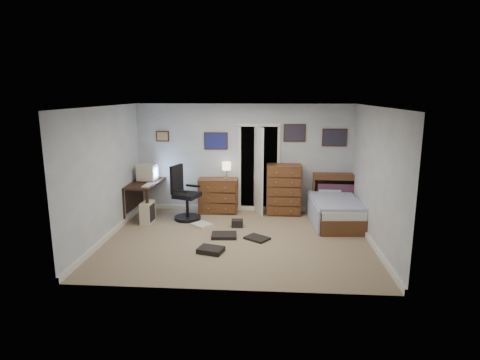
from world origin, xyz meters
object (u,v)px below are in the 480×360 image
at_px(office_chair, 184,199).
at_px(low_dresser, 218,196).
at_px(computer_desk, 141,190).
at_px(tall_dresser, 284,190).
at_px(bed, 334,210).

distance_m(office_chair, low_dresser, 0.89).
height_order(computer_desk, tall_dresser, tall_dresser).
relative_size(tall_dresser, bed, 0.62).
distance_m(computer_desk, office_chair, 1.06).
xyz_separation_m(tall_dresser, bed, (1.06, -0.56, -0.30)).
xyz_separation_m(office_chair, bed, (3.25, -0.00, -0.18)).
relative_size(low_dresser, bed, 0.48).
relative_size(computer_desk, tall_dresser, 1.19).
distance_m(computer_desk, bed, 4.30).
relative_size(office_chair, tall_dresser, 1.04).
height_order(office_chair, tall_dresser, office_chair).
height_order(office_chair, bed, office_chair).
height_order(tall_dresser, bed, tall_dresser).
bearing_deg(computer_desk, office_chair, -9.57).
height_order(office_chair, low_dresser, office_chair).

